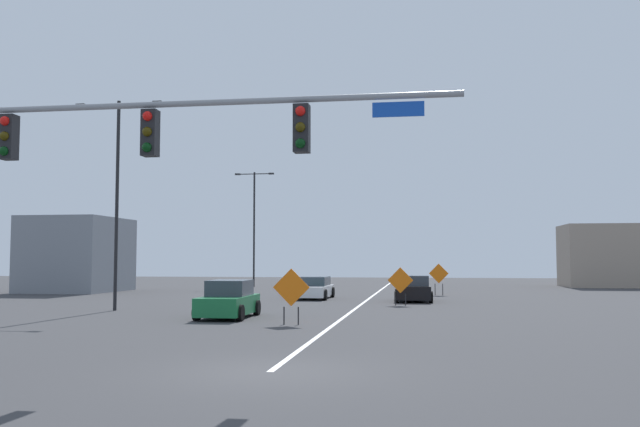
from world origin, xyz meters
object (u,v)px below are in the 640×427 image
street_lamp_near_right (117,187)px  car_black_near (413,289)px  construction_sign_right_shoulder (439,275)px  construction_sign_left_shoulder (291,290)px  street_lamp_far_left (254,220)px  car_green_approaching (229,301)px  car_white_mid (313,288)px  traffic_signal_assembly (77,150)px  construction_sign_right_lane (400,282)px

street_lamp_near_right → car_black_near: (13.69, 8.95, -5.11)m
construction_sign_right_shoulder → construction_sign_left_shoulder: bearing=-105.4°
street_lamp_far_left → construction_sign_left_shoulder: (9.65, -32.31, -4.47)m
street_lamp_near_right → car_green_approaching: size_ratio=2.42×
street_lamp_far_left → car_white_mid: size_ratio=2.19×
traffic_signal_assembly → street_lamp_near_right: 16.94m
construction_sign_right_shoulder → construction_sign_right_lane: (-2.20, -10.19, -0.11)m
car_white_mid → car_black_near: (6.05, -1.78, 0.07)m
traffic_signal_assembly → construction_sign_left_shoulder: bearing=73.8°
traffic_signal_assembly → car_green_approaching: bearing=90.6°
car_green_approaching → car_black_near: 13.94m
traffic_signal_assembly → construction_sign_right_lane: bearing=72.7°
car_white_mid → car_black_near: size_ratio=1.12×
construction_sign_right_shoulder → car_white_mid: size_ratio=0.46×
construction_sign_left_shoulder → street_lamp_far_left: bearing=106.6°
street_lamp_near_right → construction_sign_right_shoulder: (15.28, 15.74, -4.47)m
street_lamp_near_right → construction_sign_right_lane: street_lamp_near_right is taller
traffic_signal_assembly → construction_sign_right_lane: traffic_signal_assembly is taller
construction_sign_left_shoulder → construction_sign_right_shoulder: (5.83, 21.13, 0.05)m
car_black_near → construction_sign_right_shoulder: bearing=76.7°
street_lamp_far_left → construction_sign_right_lane: 25.56m
construction_sign_left_shoulder → car_green_approaching: size_ratio=0.50×
street_lamp_far_left → car_green_approaching: size_ratio=2.43×
car_black_near → car_green_approaching: bearing=-121.8°
traffic_signal_assembly → street_lamp_far_left: (-6.67, 42.54, 0.87)m
construction_sign_right_shoulder → car_green_approaching: size_ratio=0.51×
car_white_mid → street_lamp_far_left: bearing=115.8°
street_lamp_far_left → construction_sign_right_lane: street_lamp_far_left is taller
construction_sign_left_shoulder → car_white_mid: construction_sign_left_shoulder is taller
construction_sign_left_shoulder → car_black_near: size_ratio=0.51×
car_black_near → street_lamp_far_left: bearing=127.7°
traffic_signal_assembly → car_green_approaching: (-0.13, 12.72, -4.18)m
car_black_near → car_white_mid: bearing=163.6°
traffic_signal_assembly → construction_sign_right_shoulder: (8.81, 31.36, -3.54)m
traffic_signal_assembly → car_green_approaching: 13.39m
construction_sign_right_lane → construction_sign_right_shoulder: bearing=77.8°
construction_sign_left_shoulder → construction_sign_right_shoulder: bearing=74.6°
street_lamp_far_left → car_black_near: size_ratio=2.45×
construction_sign_right_shoulder → car_green_approaching: construction_sign_right_shoulder is taller
street_lamp_near_right → construction_sign_right_shoulder: size_ratio=4.73×
construction_sign_right_shoulder → car_green_approaching: bearing=-115.6°
construction_sign_left_shoulder → construction_sign_right_shoulder: size_ratio=0.98×
car_black_near → street_lamp_near_right: bearing=-146.8°
construction_sign_right_lane → car_black_near: construction_sign_right_lane is taller
traffic_signal_assembly → construction_sign_left_shoulder: traffic_signal_assembly is taller
traffic_signal_assembly → car_black_near: size_ratio=3.43×
construction_sign_right_lane → car_white_mid: (-5.44, 5.18, -0.58)m
street_lamp_far_left → construction_sign_right_lane: bearing=-58.1°
street_lamp_far_left → construction_sign_right_shoulder: street_lamp_far_left is taller
street_lamp_near_right → car_green_approaching: (6.35, -2.90, -5.11)m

